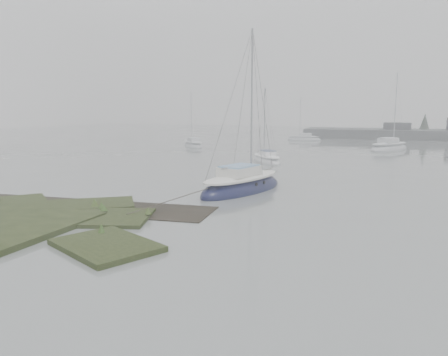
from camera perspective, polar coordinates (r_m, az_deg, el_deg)
ground at (r=43.34m, az=8.60°, el=2.85°), size 160.00×160.00×0.00m
sailboat_main at (r=24.45m, az=2.37°, el=-1.05°), size 4.12×7.18×9.63m
sailboat_white at (r=37.80m, az=5.59°, el=2.35°), size 4.19×4.90×6.91m
sailboat_far_a at (r=53.60m, az=-4.04°, el=4.33°), size 4.66×4.92×7.21m
sailboat_far_b at (r=52.14m, az=20.75°, el=3.71°), size 5.12×6.70×9.19m
sailboat_far_c at (r=65.57m, az=10.40°, el=5.04°), size 4.95×1.89×6.87m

